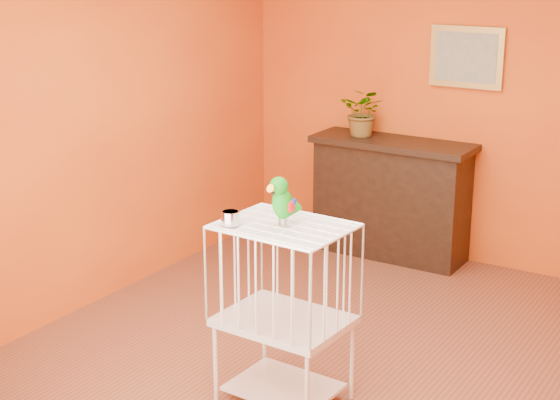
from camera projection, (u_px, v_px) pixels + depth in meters
The scene contains 8 objects.
ground at pixel (332, 358), 5.68m from camera, with size 4.50×4.50×0.00m, color brown.
room_shell at pixel (336, 123), 5.23m from camera, with size 4.50×4.50×4.50m.
console_cabinet at pixel (391, 198), 7.43m from camera, with size 1.40×0.50×1.04m.
potted_plant at pixel (363, 118), 7.37m from camera, with size 0.38×0.42×0.33m, color #26722D.
framed_picture at pixel (466, 57), 6.98m from camera, with size 0.62×0.04×0.50m.
birdcage at pixel (284, 312), 4.99m from camera, with size 0.74×0.58×1.11m.
feed_cup at pixel (230, 218), 4.83m from camera, with size 0.11×0.11×0.08m, color silver.
parrot at pixel (282, 200), 4.80m from camera, with size 0.15×0.26×0.29m.
Camera 1 is at (2.44, -4.54, 2.63)m, focal length 55.00 mm.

